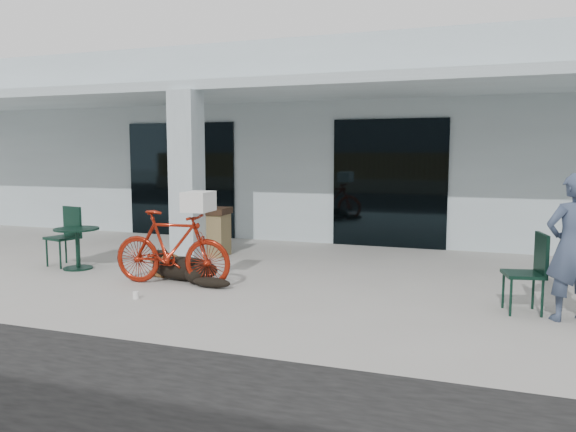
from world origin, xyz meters
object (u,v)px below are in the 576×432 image
at_px(dog, 185,267).
at_px(cafe_chair_far_b, 523,273).
at_px(bicycle, 172,248).
at_px(trash_receptacle, 215,232).
at_px(cafe_table_near, 77,249).
at_px(person, 572,247).
at_px(cafe_chair_near, 62,237).

bearing_deg(dog, cafe_chair_far_b, 16.53).
bearing_deg(cafe_chair_far_b, bicycle, -100.37).
bearing_deg(cafe_chair_far_b, trash_receptacle, -124.75).
distance_m(dog, cafe_table_near, 2.21).
bearing_deg(person, cafe_chair_near, -29.21).
distance_m(cafe_chair_far_b, trash_receptacle, 5.85).
xyz_separation_m(cafe_table_near, trash_receptacle, (1.66, 1.92, 0.12)).
height_order(dog, person, person).
bearing_deg(person, bicycle, -24.91).
distance_m(dog, cafe_chair_near, 2.64).
bearing_deg(cafe_chair_near, dog, 7.04).
relative_size(bicycle, cafe_chair_near, 1.81).
relative_size(cafe_table_near, person, 0.43).
distance_m(bicycle, cafe_chair_far_b, 4.91).
distance_m(bicycle, dog, 0.46).
bearing_deg(cafe_chair_near, trash_receptacle, 54.68).
xyz_separation_m(dog, trash_receptacle, (-0.54, 2.10, 0.25)).
height_order(cafe_chair_near, cafe_chair_far_b, cafe_chair_near).
xyz_separation_m(cafe_chair_far_b, trash_receptacle, (-5.41, 2.23, -0.03)).
relative_size(cafe_chair_far_b, person, 0.57).
xyz_separation_m(bicycle, cafe_chair_far_b, (4.91, 0.17, -0.06)).
height_order(dog, cafe_table_near, cafe_table_near).
height_order(dog, cafe_chair_far_b, cafe_chair_far_b).
xyz_separation_m(person, trash_receptacle, (-5.92, 2.40, -0.42)).
relative_size(cafe_chair_far_b, trash_receptacle, 1.07).
bearing_deg(bicycle, dog, -10.93).
relative_size(bicycle, trash_receptacle, 2.01).
relative_size(cafe_chair_near, trash_receptacle, 1.11).
xyz_separation_m(dog, cafe_chair_near, (-2.61, 0.30, 0.30)).
relative_size(bicycle, dog, 1.43).
bearing_deg(cafe_chair_near, cafe_chair_far_b, 10.34).
bearing_deg(trash_receptacle, bicycle, -78.05).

